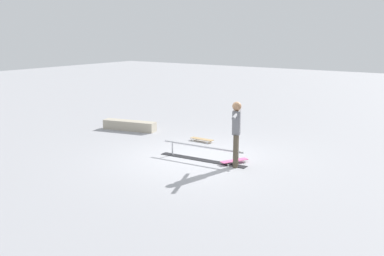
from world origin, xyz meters
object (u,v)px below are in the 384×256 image
Objects in this scene: skate_ledge at (130,125)px; loose_skateboard_natural at (202,139)px; skateboard_main at (234,161)px; skater_main at (236,129)px; grind_rail at (202,154)px.

skate_ledge is 3.07m from loose_skateboard_natural.
skater_main is at bearing -118.76° from skateboard_main.
skateboard_main is (0.17, -0.23, -0.93)m from skater_main.
skater_main reaches higher than skateboard_main.
loose_skateboard_natural is at bearing 29.46° from skater_main.
loose_skateboard_natural is at bearing -178.48° from skate_ledge.
loose_skateboard_natural is (-3.07, -0.08, -0.10)m from skate_ledge.
grind_rail is 0.91m from skateboard_main.
skateboard_main is 1.01× the size of loose_skateboard_natural.
skateboard_main is (-0.88, -0.24, -0.11)m from grind_rail.
skater_main reaches higher than loose_skateboard_natural.
skate_ledge reaches higher than skateboard_main.
grind_rail is 1.33× the size of skate_ledge.
skater_main reaches higher than grind_rail.
skateboard_main is (-5.12, 1.44, -0.10)m from skate_ledge.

